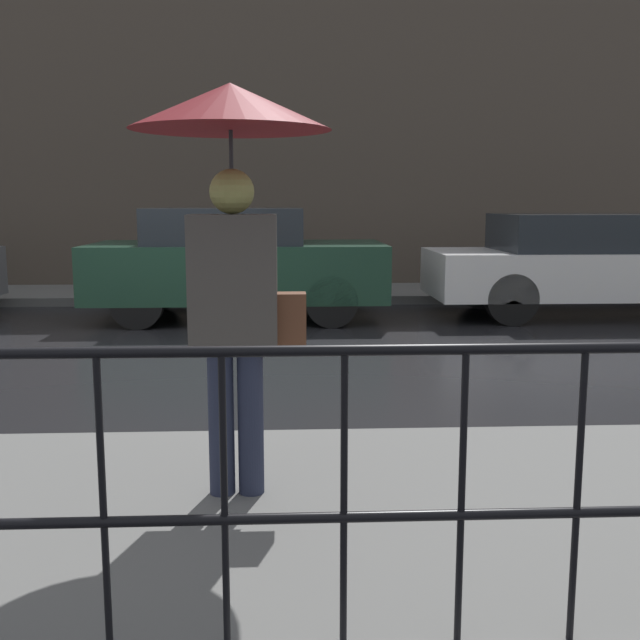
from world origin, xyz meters
TOP-DOWN VIEW (x-y plane):
  - ground_plane at (0.00, 0.00)m, footprint 80.00×80.00m
  - sidewalk_far at (0.00, 4.43)m, footprint 28.00×1.94m
  - lane_marking at (0.00, 0.00)m, footprint 25.20×0.12m
  - building_storefront at (0.00, 5.55)m, footprint 28.00×0.30m
  - pedestrian at (1.12, -4.51)m, footprint 0.96×0.96m
  - car_dark_green at (0.69, 2.18)m, footprint 4.00×1.88m
  - car_white at (5.77, 2.18)m, footprint 4.78×1.75m

SIDE VIEW (x-z plane):
  - ground_plane at x=0.00m, z-range 0.00..0.00m
  - lane_marking at x=0.00m, z-range 0.00..0.01m
  - sidewalk_far at x=0.00m, z-range 0.00..0.13m
  - car_white at x=5.77m, z-range 0.03..1.46m
  - car_dark_green at x=0.69m, z-range 0.02..1.55m
  - pedestrian at x=1.12m, z-range 0.69..2.72m
  - building_storefront at x=0.00m, z-range 0.00..6.14m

